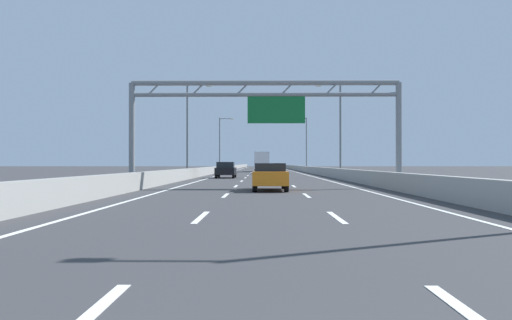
% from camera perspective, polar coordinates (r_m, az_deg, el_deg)
% --- Properties ---
extents(ground_plane, '(260.00, 260.00, 0.00)m').
position_cam_1_polar(ground_plane, '(100.97, 0.78, -1.17)').
color(ground_plane, '#38383A').
extents(lane_dash_left_1, '(0.16, 3.00, 0.01)m').
position_cam_1_polar(lane_dash_left_1, '(13.63, -6.21, -6.41)').
color(lane_dash_left_1, white).
rests_on(lane_dash_left_1, ground_plane).
extents(lane_dash_left_2, '(0.16, 3.00, 0.01)m').
position_cam_1_polar(lane_dash_left_2, '(22.56, -3.46, -4.00)').
color(lane_dash_left_2, white).
rests_on(lane_dash_left_2, ground_plane).
extents(lane_dash_left_3, '(0.16, 3.00, 0.01)m').
position_cam_1_polar(lane_dash_left_3, '(31.53, -2.28, -2.96)').
color(lane_dash_left_3, white).
rests_on(lane_dash_left_3, ground_plane).
extents(lane_dash_left_4, '(0.16, 3.00, 0.01)m').
position_cam_1_polar(lane_dash_left_4, '(40.52, -1.62, -2.38)').
color(lane_dash_left_4, white).
rests_on(lane_dash_left_4, ground_plane).
extents(lane_dash_left_5, '(0.16, 3.00, 0.01)m').
position_cam_1_polar(lane_dash_left_5, '(49.51, -1.20, -2.01)').
color(lane_dash_left_5, white).
rests_on(lane_dash_left_5, ground_plane).
extents(lane_dash_left_6, '(0.16, 3.00, 0.01)m').
position_cam_1_polar(lane_dash_left_6, '(58.50, -0.91, -1.76)').
color(lane_dash_left_6, white).
rests_on(lane_dash_left_6, ground_plane).
extents(lane_dash_left_7, '(0.16, 3.00, 0.01)m').
position_cam_1_polar(lane_dash_left_7, '(67.49, -0.70, -1.57)').
color(lane_dash_left_7, white).
rests_on(lane_dash_left_7, ground_plane).
extents(lane_dash_left_8, '(0.16, 3.00, 0.01)m').
position_cam_1_polar(lane_dash_left_8, '(76.49, -0.54, -1.43)').
color(lane_dash_left_8, white).
rests_on(lane_dash_left_8, ground_plane).
extents(lane_dash_left_9, '(0.16, 3.00, 0.01)m').
position_cam_1_polar(lane_dash_left_9, '(85.49, -0.41, -1.31)').
color(lane_dash_left_9, white).
rests_on(lane_dash_left_9, ground_plane).
extents(lane_dash_left_10, '(0.16, 3.00, 0.01)m').
position_cam_1_polar(lane_dash_left_10, '(94.48, -0.31, -1.22)').
color(lane_dash_left_10, white).
rests_on(lane_dash_left_10, ground_plane).
extents(lane_dash_left_11, '(0.16, 3.00, 0.01)m').
position_cam_1_polar(lane_dash_left_11, '(103.48, -0.22, -1.15)').
color(lane_dash_left_11, white).
rests_on(lane_dash_left_11, ground_plane).
extents(lane_dash_left_12, '(0.16, 3.00, 0.01)m').
position_cam_1_polar(lane_dash_left_12, '(112.48, -0.15, -1.08)').
color(lane_dash_left_12, white).
rests_on(lane_dash_left_12, ground_plane).
extents(lane_dash_left_13, '(0.16, 3.00, 0.01)m').
position_cam_1_polar(lane_dash_left_13, '(121.48, -0.09, -1.03)').
color(lane_dash_left_13, white).
rests_on(lane_dash_left_13, ground_plane).
extents(lane_dash_left_14, '(0.16, 3.00, 0.01)m').
position_cam_1_polar(lane_dash_left_14, '(130.48, -0.04, -0.98)').
color(lane_dash_left_14, white).
rests_on(lane_dash_left_14, ground_plane).
extents(lane_dash_left_15, '(0.16, 3.00, 0.01)m').
position_cam_1_polar(lane_dash_left_15, '(139.47, 0.01, -0.94)').
color(lane_dash_left_15, white).
rests_on(lane_dash_left_15, ground_plane).
extents(lane_dash_left_16, '(0.16, 3.00, 0.01)m').
position_cam_1_polar(lane_dash_left_16, '(148.47, 0.05, -0.90)').
color(lane_dash_left_16, white).
rests_on(lane_dash_left_16, ground_plane).
extents(lane_dash_left_17, '(0.16, 3.00, 0.01)m').
position_cam_1_polar(lane_dash_left_17, '(157.47, 0.09, -0.87)').
color(lane_dash_left_17, white).
rests_on(lane_dash_left_17, ground_plane).
extents(lane_dash_right_1, '(0.16, 3.00, 0.01)m').
position_cam_1_polar(lane_dash_right_1, '(13.68, 9.03, -6.38)').
color(lane_dash_right_1, white).
rests_on(lane_dash_right_1, ground_plane).
extents(lane_dash_right_2, '(0.16, 3.00, 0.01)m').
position_cam_1_polar(lane_dash_right_2, '(22.59, 5.71, -4.00)').
color(lane_dash_right_2, white).
rests_on(lane_dash_right_2, ground_plane).
extents(lane_dash_right_3, '(0.16, 3.00, 0.01)m').
position_cam_1_polar(lane_dash_right_3, '(31.55, 4.27, -2.96)').
color(lane_dash_right_3, white).
rests_on(lane_dash_right_3, ground_plane).
extents(lane_dash_right_4, '(0.16, 3.00, 0.01)m').
position_cam_1_polar(lane_dash_right_4, '(40.53, 3.47, -2.38)').
color(lane_dash_right_4, white).
rests_on(lane_dash_right_4, ground_plane).
extents(lane_dash_right_5, '(0.16, 3.00, 0.01)m').
position_cam_1_polar(lane_dash_right_5, '(49.52, 2.97, -2.01)').
color(lane_dash_right_5, white).
rests_on(lane_dash_right_5, ground_plane).
extents(lane_dash_right_6, '(0.16, 3.00, 0.01)m').
position_cam_1_polar(lane_dash_right_6, '(58.51, 2.61, -1.76)').
color(lane_dash_right_6, white).
rests_on(lane_dash_right_6, ground_plane).
extents(lane_dash_right_7, '(0.16, 3.00, 0.01)m').
position_cam_1_polar(lane_dash_right_7, '(67.50, 2.35, -1.57)').
color(lane_dash_right_7, white).
rests_on(lane_dash_right_7, ground_plane).
extents(lane_dash_right_8, '(0.16, 3.00, 0.01)m').
position_cam_1_polar(lane_dash_right_8, '(76.50, 2.16, -1.43)').
color(lane_dash_right_8, white).
rests_on(lane_dash_right_8, ground_plane).
extents(lane_dash_right_9, '(0.16, 3.00, 0.01)m').
position_cam_1_polar(lane_dash_right_9, '(85.49, 2.00, -1.31)').
color(lane_dash_right_9, white).
rests_on(lane_dash_right_9, ground_plane).
extents(lane_dash_right_10, '(0.16, 3.00, 0.01)m').
position_cam_1_polar(lane_dash_right_10, '(94.49, 1.88, -1.22)').
color(lane_dash_right_10, white).
rests_on(lane_dash_right_10, ground_plane).
extents(lane_dash_right_11, '(0.16, 3.00, 0.01)m').
position_cam_1_polar(lane_dash_right_11, '(103.49, 1.77, -1.15)').
color(lane_dash_right_11, white).
rests_on(lane_dash_right_11, ground_plane).
extents(lane_dash_right_12, '(0.16, 3.00, 0.01)m').
position_cam_1_polar(lane_dash_right_12, '(112.48, 1.68, -1.08)').
color(lane_dash_right_12, white).
rests_on(lane_dash_right_12, ground_plane).
extents(lane_dash_right_13, '(0.16, 3.00, 0.01)m').
position_cam_1_polar(lane_dash_right_13, '(121.48, 1.61, -1.03)').
color(lane_dash_right_13, white).
rests_on(lane_dash_right_13, ground_plane).
extents(lane_dash_right_14, '(0.16, 3.00, 0.01)m').
position_cam_1_polar(lane_dash_right_14, '(130.48, 1.54, -0.98)').
color(lane_dash_right_14, white).
rests_on(lane_dash_right_14, ground_plane).
extents(lane_dash_right_15, '(0.16, 3.00, 0.01)m').
position_cam_1_polar(lane_dash_right_15, '(139.48, 1.49, -0.94)').
color(lane_dash_right_15, white).
rests_on(lane_dash_right_15, ground_plane).
extents(lane_dash_right_16, '(0.16, 3.00, 0.01)m').
position_cam_1_polar(lane_dash_right_16, '(148.48, 1.44, -0.90)').
color(lane_dash_right_16, white).
rests_on(lane_dash_right_16, ground_plane).
extents(lane_dash_right_17, '(0.16, 3.00, 0.01)m').
position_cam_1_polar(lane_dash_right_17, '(157.48, 1.40, -0.87)').
color(lane_dash_right_17, white).
rests_on(lane_dash_right_17, ground_plane).
extents(edge_line_left, '(0.16, 176.00, 0.01)m').
position_cam_1_polar(edge_line_left, '(89.11, -2.59, -1.27)').
color(edge_line_left, white).
rests_on(edge_line_left, ground_plane).
extents(edge_line_right, '(0.16, 176.00, 0.01)m').
position_cam_1_polar(edge_line_right, '(89.13, 4.17, -1.27)').
color(edge_line_right, white).
rests_on(edge_line_right, ground_plane).
extents(barrier_left, '(0.45, 220.00, 0.95)m').
position_cam_1_polar(barrier_left, '(111.17, -2.79, -0.85)').
color(barrier_left, '#9E9E99').
rests_on(barrier_left, ground_plane).
extents(barrier_right, '(0.45, 220.00, 0.95)m').
position_cam_1_polar(barrier_right, '(111.19, 4.33, -0.85)').
color(barrier_right, '#9E9E99').
rests_on(barrier_right, ground_plane).
extents(sign_gantry, '(16.16, 0.36, 6.36)m').
position_cam_1_polar(sign_gantry, '(30.14, 1.18, 6.12)').
color(sign_gantry, gray).
rests_on(sign_gantry, ground_plane).
extents(streetlamp_left_mid, '(2.58, 0.28, 9.50)m').
position_cam_1_polar(streetlamp_left_mid, '(51.59, -7.47, 4.05)').
color(streetlamp_left_mid, slate).
rests_on(streetlamp_left_mid, ground_plane).
extents(streetlamp_right_mid, '(2.58, 0.28, 9.50)m').
position_cam_1_polar(streetlamp_right_mid, '(51.64, 9.21, 4.05)').
color(streetlamp_right_mid, slate).
rests_on(streetlamp_right_mid, ground_plane).
extents(streetlamp_left_far, '(2.58, 0.28, 9.50)m').
position_cam_1_polar(streetlamp_left_far, '(90.26, -3.96, 2.16)').
color(streetlamp_left_far, slate).
rests_on(streetlamp_left_far, ground_plane).
extents(streetlamp_right_far, '(2.58, 0.28, 9.50)m').
position_cam_1_polar(streetlamp_right_far, '(90.29, 5.54, 2.16)').
color(streetlamp_right_far, slate).
rests_on(streetlamp_right_far, ground_plane).
extents(silver_car, '(1.85, 4.45, 1.56)m').
position_cam_1_polar(silver_car, '(94.45, 0.81, -0.75)').
color(silver_car, '#A8ADB2').
rests_on(silver_car, ground_plane).
extents(orange_car, '(1.80, 4.41, 1.44)m').
position_cam_1_polar(orange_car, '(26.87, 1.58, -1.82)').
color(orange_car, orange).
rests_on(orange_car, ground_plane).
extents(yellow_car, '(1.71, 4.27, 1.43)m').
position_cam_1_polar(yellow_car, '(120.08, 2.39, -0.69)').
color(yellow_car, yellow).
rests_on(yellow_car, ground_plane).
extents(black_car, '(1.86, 4.19, 1.55)m').
position_cam_1_polar(black_car, '(49.37, -3.41, -1.12)').
color(black_car, black).
rests_on(black_car, ground_plane).
extents(white_car, '(1.73, 4.37, 1.38)m').
position_cam_1_polar(white_car, '(68.33, 0.80, -0.96)').
color(white_car, silver).
rests_on(white_car, ground_plane).
extents(box_truck, '(2.43, 8.62, 3.28)m').
position_cam_1_polar(box_truck, '(84.54, 0.66, -0.13)').
color(box_truck, '#194799').
rests_on(box_truck, ground_plane).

